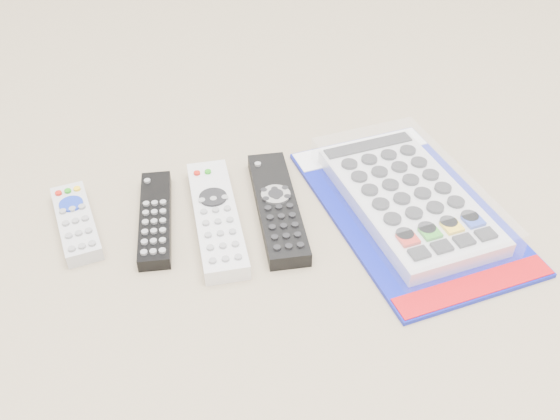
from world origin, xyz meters
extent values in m
plane|color=gray|center=(0.00, 0.00, 0.00)|extent=(5.00, 5.00, 0.00)
cube|color=#ACACAE|center=(-0.24, 0.03, 0.01)|extent=(0.06, 0.15, 0.02)
cylinder|color=#162DA5|center=(-0.24, 0.06, 0.02)|extent=(0.03, 0.03, 0.00)
cube|color=black|center=(-0.14, 0.02, 0.01)|extent=(0.06, 0.18, 0.02)
cube|color=silver|center=(-0.06, 0.00, 0.01)|extent=(0.06, 0.22, 0.02)
cylinder|color=black|center=(-0.06, 0.02, 0.02)|extent=(0.04, 0.04, 0.00)
cube|color=black|center=(0.02, 0.00, 0.01)|extent=(0.07, 0.22, 0.02)
cylinder|color=#B7B7BC|center=(0.02, 0.01, 0.02)|extent=(0.04, 0.04, 0.00)
cube|color=#0D1798|center=(0.19, -0.04, 0.00)|extent=(0.24, 0.36, 0.01)
cube|color=silver|center=(0.17, 0.10, 0.01)|extent=(0.20, 0.07, 0.00)
cube|color=#AE0C12|center=(0.20, -0.19, 0.01)|extent=(0.20, 0.05, 0.00)
cube|color=silver|center=(0.19, -0.04, 0.02)|extent=(0.17, 0.27, 0.02)
cube|color=white|center=(0.19, -0.04, 0.03)|extent=(0.19, 0.29, 0.04)
camera|label=1|loc=(-0.13, -0.61, 0.54)|focal=40.00mm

